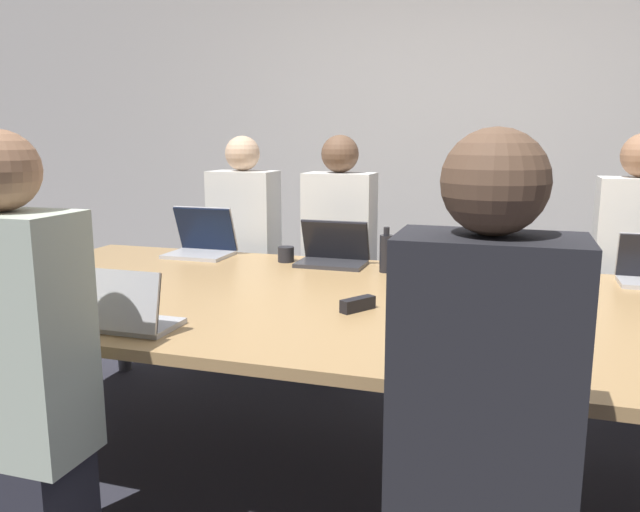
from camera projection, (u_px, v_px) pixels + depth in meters
name	position (u px, v px, depth m)	size (l,w,h in m)	color
ground_plane	(388.00, 466.00, 2.65)	(24.00, 24.00, 0.00)	#2D2D38
curtain_wall	(453.00, 134.00, 4.48)	(12.00, 0.06, 2.80)	#BCB7B2
conference_table	(392.00, 312.00, 2.52)	(3.84, 1.63, 0.72)	tan
laptop_far_midleft	(333.00, 252.00, 3.23)	(0.36, 0.23, 0.23)	#333338
person_far_midleft	(339.00, 258.00, 3.67)	(0.40, 0.24, 1.39)	#2D2D38
cup_far_midleft	(286.00, 254.00, 3.31)	(0.09, 0.09, 0.08)	#232328
bottle_far_midleft	(386.00, 253.00, 3.05)	(0.07, 0.07, 0.22)	black
laptop_far_left	(202.00, 242.00, 3.49)	(0.35, 0.27, 0.27)	#B7B7BC
person_far_left	(245.00, 252.00, 3.87)	(0.40, 0.24, 1.39)	#2D2D38
laptop_near_midright	(470.00, 347.00, 1.77)	(0.35, 0.23, 0.23)	#333338
person_near_midright	(481.00, 451.00, 1.40)	(0.40, 0.24, 1.40)	#2D2D38
person_far_right	(633.00, 272.00, 3.25)	(0.40, 0.24, 1.40)	#2D2D38
laptop_near_left	(121.00, 312.00, 2.13)	(0.35, 0.22, 0.22)	#B7B7BC
person_near_left	(19.00, 378.00, 1.82)	(0.40, 0.24, 1.40)	#2D2D38
cup_near_left	(73.00, 305.00, 2.28)	(0.07, 0.07, 0.10)	#232328
stapler	(358.00, 304.00, 2.38)	(0.12, 0.15, 0.05)	black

